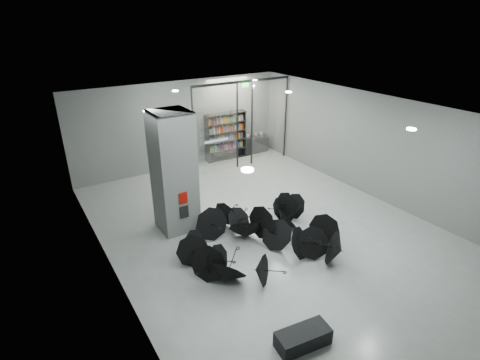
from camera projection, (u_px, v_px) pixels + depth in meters
room at (275, 151)px, 11.15m from camera, size 14.00×14.02×4.01m
column at (174, 173)px, 11.81m from camera, size 1.20×1.20×4.00m
fire_cabinet at (183, 198)px, 11.60m from camera, size 0.28×0.04×0.38m
info_panel at (184, 212)px, 11.81m from camera, size 0.30×0.03×0.42m
exit_sign at (245, 85)px, 16.01m from camera, size 0.30×0.06×0.15m
glass_partition at (243, 121)px, 16.83m from camera, size 5.06×0.08×4.00m
bench at (303, 338)px, 8.03m from camera, size 1.27×0.68×0.39m
bookshelf at (226, 136)px, 18.12m from camera, size 2.14×0.55×2.33m
shop_counter at (254, 144)px, 19.27m from camera, size 1.49×0.64×0.88m
umbrella_cluster at (261, 237)px, 11.43m from camera, size 5.37×4.70×1.28m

